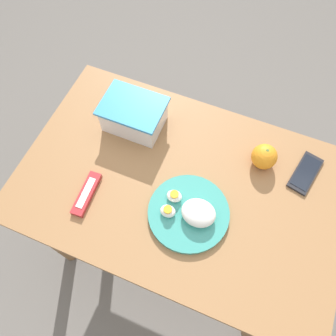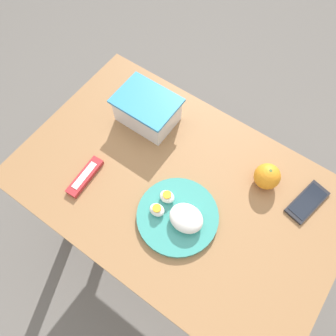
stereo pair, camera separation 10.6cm
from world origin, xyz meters
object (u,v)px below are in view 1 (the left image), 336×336
Objects in this scene: orange_fruit at (264,157)px; candy_bar at (87,194)px; rice_plate at (190,212)px; food_container at (134,116)px; cell_phone at (305,173)px.

orange_fruit is 0.59m from candy_bar.
orange_fruit is at bearing 58.86° from rice_plate.
rice_plate is (0.30, -0.24, -0.03)m from food_container.
rice_plate is 0.33m from candy_bar.
rice_plate is 1.55× the size of cell_phone.
candy_bar is at bearing -151.66° from cell_phone.
orange_fruit is at bearing -174.24° from cell_phone.
candy_bar is at bearing -168.98° from rice_plate.
food_container is 0.31m from candy_bar.
orange_fruit is at bearing 33.84° from candy_bar.
orange_fruit is 0.55× the size of candy_bar.
orange_fruit reaches higher than rice_plate.
food_container is 1.36× the size of candy_bar.
food_container reaches higher than cell_phone.
orange_fruit is 0.15m from cell_phone.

